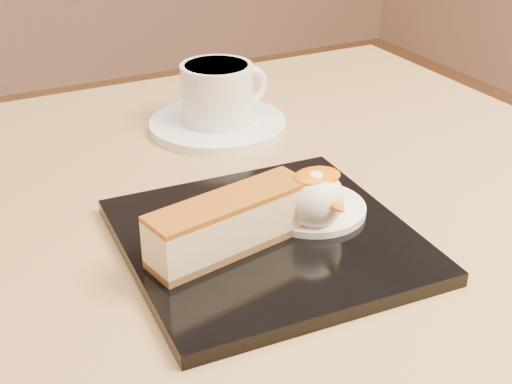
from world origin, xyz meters
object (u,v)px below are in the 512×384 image
table (256,369)px  dessert_plate (267,240)px  saucer (218,125)px  ice_cream_scoop (315,199)px  coffee_cup (218,92)px  cheesecake (230,223)px

table → dessert_plate: (-0.01, -0.03, 0.16)m
dessert_plate → saucer: size_ratio=1.47×
ice_cream_scoop → table: bearing=133.5°
dessert_plate → coffee_cup: 0.25m
saucer → coffee_cup: size_ratio=1.44×
table → saucer: 0.27m
dessert_plate → cheesecake: (-0.04, -0.01, 0.03)m
dessert_plate → ice_cream_scoop: (0.04, -0.01, 0.03)m
cheesecake → ice_cream_scoop: 0.08m
table → coffee_cup: size_ratio=7.70×
table → dessert_plate: bearing=-99.9°
dessert_plate → cheesecake: 0.04m
table → saucer: bearing=74.0°
ice_cream_scoop → coffee_cup: coffee_cup is taller
dessert_plate → cheesecake: cheesecake is taller
cheesecake → saucer: 0.27m
dessert_plate → saucer: 0.25m
saucer → dessert_plate: bearing=-105.2°
table → dessert_plate: size_ratio=3.64×
cheesecake → coffee_cup: (0.10, 0.24, 0.01)m
table → dessert_plate: dessert_plate is taller
saucer → coffee_cup: (0.00, 0.00, 0.04)m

